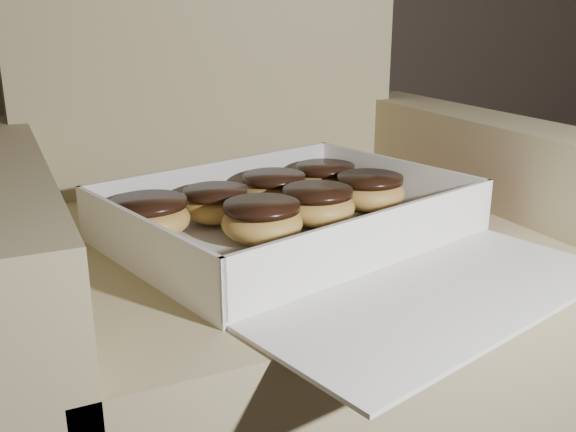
# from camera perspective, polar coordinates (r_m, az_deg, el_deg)

# --- Properties ---
(armchair) EXTENTS (0.82, 0.69, 0.85)m
(armchair) POSITION_cam_1_polar(r_m,az_deg,el_deg) (0.97, -1.64, -6.33)
(armchair) COLOR #968960
(armchair) RESTS_ON floor
(bakery_box) EXTENTS (0.54, 0.60, 0.07)m
(bakery_box) POSITION_cam_1_polar(r_m,az_deg,el_deg) (0.81, 2.28, -1.63)
(bakery_box) COLOR silver
(bakery_box) RESTS_ON armchair
(donut_a) EXTENTS (0.10, 0.10, 0.05)m
(donut_a) POSITION_cam_1_polar(r_m,az_deg,el_deg) (1.00, 3.31, 3.33)
(donut_a) COLOR gold
(donut_a) RESTS_ON bakery_box
(donut_b) EXTENTS (0.10, 0.10, 0.05)m
(donut_b) POSITION_cam_1_polar(r_m,az_deg,el_deg) (0.83, -12.23, -0.09)
(donut_b) COLOR gold
(donut_b) RESTS_ON bakery_box
(donut_c) EXTENTS (0.10, 0.10, 0.05)m
(donut_c) POSITION_cam_1_polar(r_m,az_deg,el_deg) (0.80, -2.32, -0.42)
(donut_c) COLOR gold
(donut_c) RESTS_ON bakery_box
(donut_d) EXTENTS (0.10, 0.10, 0.05)m
(donut_d) POSITION_cam_1_polar(r_m,az_deg,el_deg) (0.94, -1.26, 2.39)
(donut_d) COLOR gold
(donut_d) RESTS_ON bakery_box
(donut_e) EXTENTS (0.10, 0.10, 0.05)m
(donut_e) POSITION_cam_1_polar(r_m,az_deg,el_deg) (0.86, 2.64, 0.99)
(donut_e) COLOR gold
(donut_e) RESTS_ON bakery_box
(donut_f) EXTENTS (0.09, 0.09, 0.05)m
(donut_f) POSITION_cam_1_polar(r_m,az_deg,el_deg) (0.88, -6.45, 1.07)
(donut_f) COLOR gold
(donut_f) RESTS_ON bakery_box
(donut_g) EXTENTS (0.10, 0.10, 0.05)m
(donut_g) POSITION_cam_1_polar(r_m,az_deg,el_deg) (0.93, 7.27, 2.20)
(donut_g) COLOR gold
(donut_g) RESTS_ON bakery_box
(crumb_a) EXTENTS (0.01, 0.01, 0.00)m
(crumb_a) POSITION_cam_1_polar(r_m,az_deg,el_deg) (0.81, 1.49, -2.08)
(crumb_a) COLOR black
(crumb_a) RESTS_ON bakery_box
(crumb_b) EXTENTS (0.01, 0.01, 0.00)m
(crumb_b) POSITION_cam_1_polar(r_m,az_deg,el_deg) (0.71, -0.68, -5.00)
(crumb_b) COLOR black
(crumb_b) RESTS_ON bakery_box
(crumb_c) EXTENTS (0.01, 0.01, 0.00)m
(crumb_c) POSITION_cam_1_polar(r_m,az_deg,el_deg) (0.83, 9.00, -1.74)
(crumb_c) COLOR black
(crumb_c) RESTS_ON bakery_box
(crumb_d) EXTENTS (0.01, 0.01, 0.00)m
(crumb_d) POSITION_cam_1_polar(r_m,az_deg,el_deg) (0.73, 2.26, -4.29)
(crumb_d) COLOR black
(crumb_d) RESTS_ON bakery_box
(crumb_e) EXTENTS (0.01, 0.01, 0.00)m
(crumb_e) POSITION_cam_1_polar(r_m,az_deg,el_deg) (0.84, 13.13, -1.75)
(crumb_e) COLOR black
(crumb_e) RESTS_ON bakery_box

